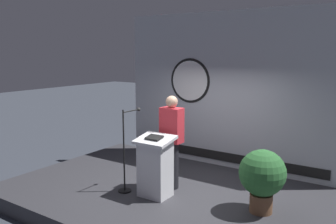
# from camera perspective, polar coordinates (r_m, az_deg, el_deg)

# --- Properties ---
(ground_plane) EXTENTS (40.00, 40.00, 0.00)m
(ground_plane) POSITION_cam_1_polar(r_m,az_deg,el_deg) (6.78, 1.81, -14.96)
(ground_plane) COLOR #383D47
(stage_platform) EXTENTS (6.40, 4.00, 0.30)m
(stage_platform) POSITION_cam_1_polar(r_m,az_deg,el_deg) (6.72, 1.82, -13.79)
(stage_platform) COLOR #333338
(stage_platform) RESTS_ON ground
(banner_display) EXTENTS (4.95, 0.12, 3.37)m
(banner_display) POSITION_cam_1_polar(r_m,az_deg,el_deg) (7.84, 9.06, 3.31)
(banner_display) COLOR #B2B7C1
(banner_display) RESTS_ON stage_platform
(podium) EXTENTS (0.64, 0.50, 1.10)m
(podium) POSITION_cam_1_polar(r_m,az_deg,el_deg) (6.30, -2.07, -8.72)
(podium) COLOR silver
(podium) RESTS_ON stage_platform
(speaker_person) EXTENTS (0.40, 0.26, 1.74)m
(speaker_person) POSITION_cam_1_polar(r_m,az_deg,el_deg) (6.56, 0.58, -4.74)
(speaker_person) COLOR black
(speaker_person) RESTS_ON stage_platform
(microphone_stand) EXTENTS (0.24, 0.59, 1.51)m
(microphone_stand) POSITION_cam_1_polar(r_m,az_deg,el_deg) (6.58, -6.68, -7.95)
(microphone_stand) COLOR black
(microphone_stand) RESTS_ON stage_platform
(potted_plant) EXTENTS (0.74, 0.74, 1.02)m
(potted_plant) POSITION_cam_1_polar(r_m,az_deg,el_deg) (5.85, 14.83, -9.79)
(potted_plant) COLOR brown
(potted_plant) RESTS_ON stage_platform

